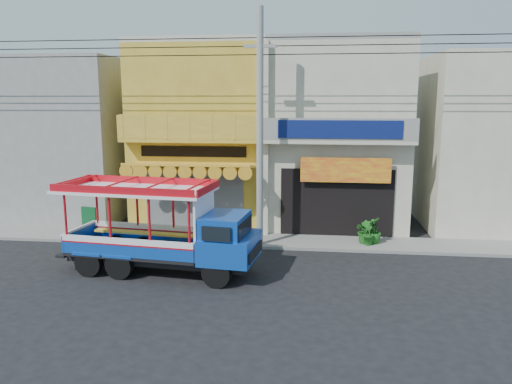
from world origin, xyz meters
TOP-DOWN VIEW (x-y plane):
  - ground at (0.00, 0.00)m, footprint 90.00×90.00m
  - sidewalk at (0.00, 4.00)m, footprint 30.00×2.00m
  - shophouse_left at (-4.00, 7.96)m, footprint 6.00×7.50m
  - shophouse_right at (2.00, 7.96)m, footprint 6.00×6.75m
  - party_pilaster at (-1.00, 4.85)m, footprint 0.35×0.30m
  - filler_building_left at (-11.00, 8.00)m, footprint 6.00×6.00m
  - filler_building_right at (9.00, 8.00)m, footprint 6.00×6.00m
  - utility_pole at (-0.85, 3.30)m, footprint 28.00×0.26m
  - songthaew_truck at (-3.46, -0.07)m, footprint 6.72×2.83m
  - green_sign at (-8.39, 4.20)m, footprint 0.72×0.46m
  - potted_plant_a at (3.13, 3.97)m, footprint 1.09×1.01m
  - potted_plant_b at (3.17, 3.72)m, footprint 0.66×0.66m
  - potted_plant_c at (3.43, 3.97)m, footprint 0.67×0.67m

SIDE VIEW (x-z plane):
  - ground at x=0.00m, z-range 0.00..0.00m
  - sidewalk at x=0.00m, z-range 0.00..0.12m
  - green_sign at x=-8.39m, z-range 0.03..1.13m
  - potted_plant_b at x=3.17m, z-range 0.12..1.06m
  - potted_plant_a at x=3.13m, z-range 0.12..1.12m
  - potted_plant_c at x=3.43m, z-range 0.12..1.17m
  - songthaew_truck at x=-3.46m, z-range -0.05..2.99m
  - filler_building_left at x=-11.00m, z-range 0.00..7.60m
  - filler_building_right at x=9.00m, z-range 0.00..7.60m
  - party_pilaster at x=-1.00m, z-range 0.00..8.00m
  - shophouse_right at x=2.00m, z-range -0.01..8.23m
  - shophouse_left at x=-4.00m, z-range -0.01..8.23m
  - utility_pole at x=-0.85m, z-range 0.53..9.53m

